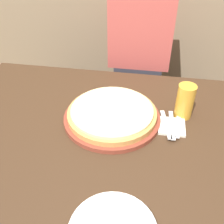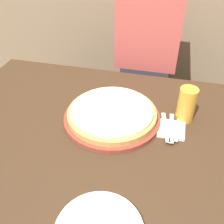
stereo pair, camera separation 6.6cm
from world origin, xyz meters
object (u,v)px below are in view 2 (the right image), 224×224
at_px(dinner_knife, 172,128).
at_px(diner_person, 145,74).
at_px(pizza_on_board, 112,115).
at_px(fork, 165,127).
at_px(spoon, 178,129).
at_px(beer_glass, 187,103).

relative_size(dinner_knife, diner_person, 0.14).
height_order(pizza_on_board, fork, pizza_on_board).
bearing_deg(fork, dinner_knife, 0.00).
relative_size(fork, spoon, 1.17).
xyz_separation_m(pizza_on_board, beer_glass, (0.30, 0.08, 0.06)).
xyz_separation_m(fork, spoon, (0.05, 0.00, 0.00)).
bearing_deg(pizza_on_board, diner_person, 83.42).
xyz_separation_m(fork, diner_person, (-0.16, 0.61, -0.11)).
bearing_deg(dinner_knife, spoon, 0.00).
xyz_separation_m(fork, dinner_knife, (0.02, 0.00, 0.00)).
distance_m(pizza_on_board, dinner_knife, 0.26).
distance_m(beer_glass, spoon, 0.12).
relative_size(spoon, diner_person, 0.12).
bearing_deg(pizza_on_board, spoon, -2.62).
relative_size(fork, dinner_knife, 1.00).
bearing_deg(diner_person, dinner_knife, -73.01).
xyz_separation_m(dinner_knife, spoon, (0.02, 0.00, 0.00)).
distance_m(pizza_on_board, beer_glass, 0.32).
xyz_separation_m(beer_glass, spoon, (-0.02, -0.09, -0.07)).
bearing_deg(spoon, diner_person, 109.11).
bearing_deg(dinner_knife, beer_glass, 62.31).
bearing_deg(spoon, pizza_on_board, 177.38).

